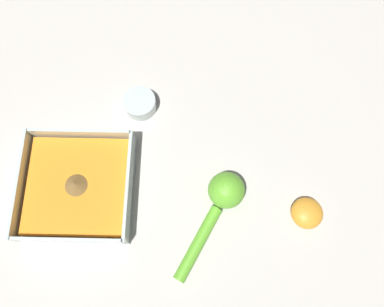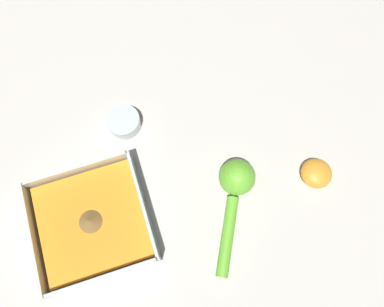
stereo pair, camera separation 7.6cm
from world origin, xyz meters
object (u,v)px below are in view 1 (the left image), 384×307
object	(u,v)px
square_dish	(77,187)
lemon_squeezer	(221,200)
lemon_half	(307,213)
spice_bowl	(140,104)

from	to	relation	value
square_dish	lemon_squeezer	bearing A→B (deg)	-94.53
square_dish	lemon_half	distance (m)	0.46
spice_bowl	square_dish	bearing A→B (deg)	148.61
square_dish	lemon_squeezer	distance (m)	0.29
square_dish	lemon_half	xyz separation A→B (m)	(-0.04, -0.46, -0.00)
square_dish	lemon_squeezer	size ratio (longest dim) A/B	1.03
lemon_squeezer	spice_bowl	bearing A→B (deg)	67.68
lemon_squeezer	lemon_half	xyz separation A→B (m)	(-0.02, -0.17, -0.01)
spice_bowl	lemon_squeezer	distance (m)	0.27
spice_bowl	lemon_squeezer	bearing A→B (deg)	-140.23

